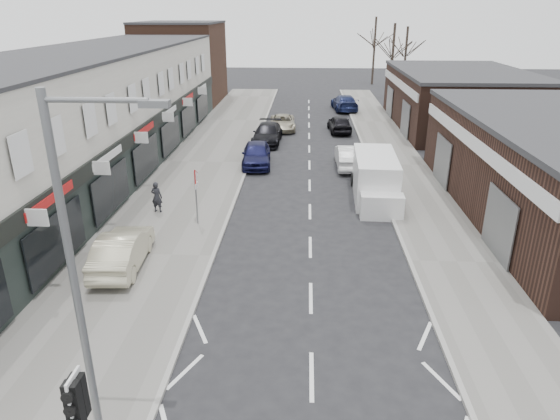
# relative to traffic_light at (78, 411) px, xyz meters

# --- Properties ---
(pavement_left) EXTENTS (5.50, 64.00, 0.12)m
(pavement_left) POSITION_rel_traffic_light_xyz_m (-2.35, 24.02, -2.35)
(pavement_left) COLOR slate
(pavement_left) RESTS_ON ground
(pavement_right) EXTENTS (3.50, 64.00, 0.12)m
(pavement_right) POSITION_rel_traffic_light_xyz_m (10.15, 24.02, -2.35)
(pavement_right) COLOR slate
(pavement_right) RESTS_ON ground
(shop_terrace_left) EXTENTS (8.00, 41.00, 7.10)m
(shop_terrace_left) POSITION_rel_traffic_light_xyz_m (-9.10, 21.52, 1.14)
(shop_terrace_left) COLOR silver
(shop_terrace_left) RESTS_ON ground
(brick_block_far) EXTENTS (8.00, 10.00, 8.00)m
(brick_block_far) POSITION_rel_traffic_light_xyz_m (-9.10, 47.02, 1.59)
(brick_block_far) COLOR #42281C
(brick_block_far) RESTS_ON ground
(right_unit_far) EXTENTS (10.00, 16.00, 4.50)m
(right_unit_far) POSITION_rel_traffic_light_xyz_m (16.90, 36.02, -0.16)
(right_unit_far) COLOR #331E17
(right_unit_far) RESTS_ON ground
(tree_far_a) EXTENTS (3.60, 3.60, 8.00)m
(tree_far_a) POSITION_rel_traffic_light_xyz_m (13.40, 50.02, -2.41)
(tree_far_a) COLOR #382D26
(tree_far_a) RESTS_ON ground
(tree_far_b) EXTENTS (3.60, 3.60, 7.50)m
(tree_far_b) POSITION_rel_traffic_light_xyz_m (15.90, 56.02, -2.41)
(tree_far_b) COLOR #382D26
(tree_far_b) RESTS_ON ground
(tree_far_c) EXTENTS (3.60, 3.60, 8.50)m
(tree_far_c) POSITION_rel_traffic_light_xyz_m (12.90, 62.02, -2.41)
(tree_far_c) COLOR #382D26
(tree_far_c) RESTS_ON ground
(traffic_light) EXTENTS (0.28, 0.60, 3.10)m
(traffic_light) POSITION_rel_traffic_light_xyz_m (0.00, 0.00, 0.00)
(traffic_light) COLOR slate
(traffic_light) RESTS_ON pavement_left
(street_lamp) EXTENTS (2.23, 0.22, 8.00)m
(street_lamp) POSITION_rel_traffic_light_xyz_m (-0.13, 1.22, 2.20)
(street_lamp) COLOR slate
(street_lamp) RESTS_ON pavement_left
(warning_sign) EXTENTS (0.12, 0.80, 2.70)m
(warning_sign) POSITION_rel_traffic_light_xyz_m (-0.76, 14.02, -0.21)
(warning_sign) COLOR slate
(warning_sign) RESTS_ON pavement_left
(white_van) EXTENTS (2.28, 5.98, 2.30)m
(white_van) POSITION_rel_traffic_light_xyz_m (7.80, 18.05, -1.33)
(white_van) COLOR white
(white_van) RESTS_ON ground
(sedan_on_pavement) EXTENTS (1.78, 4.38, 1.41)m
(sedan_on_pavement) POSITION_rel_traffic_light_xyz_m (-2.79, 9.74, -1.59)
(sedan_on_pavement) COLOR #BDB797
(sedan_on_pavement) RESTS_ON pavement_left
(pedestrian) EXTENTS (0.62, 0.46, 1.53)m
(pedestrian) POSITION_rel_traffic_light_xyz_m (-3.04, 15.33, -1.53)
(pedestrian) COLOR black
(pedestrian) RESTS_ON pavement_left
(parked_car_left_a) EXTENTS (2.08, 4.55, 1.51)m
(parked_car_left_a) POSITION_rel_traffic_light_xyz_m (1.00, 23.73, -1.66)
(parked_car_left_a) COLOR #121339
(parked_car_left_a) RESTS_ON ground
(parked_car_left_b) EXTENTS (2.17, 5.00, 1.43)m
(parked_car_left_b) POSITION_rel_traffic_light_xyz_m (1.26, 29.54, -1.70)
(parked_car_left_b) COLOR black
(parked_car_left_b) RESTS_ON ground
(parked_car_left_c) EXTENTS (2.28, 4.50, 1.22)m
(parked_car_left_c) POSITION_rel_traffic_light_xyz_m (2.20, 34.05, -1.81)
(parked_car_left_c) COLOR #A19981
(parked_car_left_c) RESTS_ON ground
(parked_car_right_a) EXTENTS (1.57, 4.39, 1.44)m
(parked_car_right_a) POSITION_rel_traffic_light_xyz_m (6.88, 23.61, -1.69)
(parked_car_right_a) COLOR silver
(parked_car_right_a) RESTS_ON ground
(parked_car_right_b) EXTENTS (1.98, 4.24, 1.40)m
(parked_car_right_b) POSITION_rel_traffic_light_xyz_m (6.86, 33.48, -1.71)
(parked_car_right_b) COLOR black
(parked_car_right_b) RESTS_ON ground
(parked_car_right_c) EXTENTS (2.65, 5.44, 1.52)m
(parked_car_right_c) POSITION_rel_traffic_light_xyz_m (7.90, 43.05, -1.65)
(parked_car_right_c) COLOR #161E46
(parked_car_right_c) RESTS_ON ground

